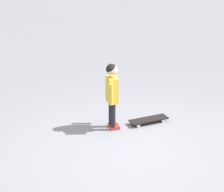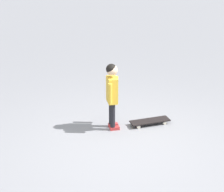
# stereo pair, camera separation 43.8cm
# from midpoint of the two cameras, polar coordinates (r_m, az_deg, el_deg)

# --- Properties ---
(ground_plane) EXTENTS (50.00, 50.00, 0.00)m
(ground_plane) POSITION_cam_midpoint_polar(r_m,az_deg,el_deg) (4.81, 4.98, -9.42)
(ground_plane) COLOR gray
(child_person) EXTENTS (0.40, 0.27, 1.06)m
(child_person) POSITION_cam_midpoint_polar(r_m,az_deg,el_deg) (5.16, 2.44, 1.06)
(child_person) COLOR black
(child_person) RESTS_ON ground
(skateboard) EXTENTS (0.61, 0.58, 0.07)m
(skateboard) POSITION_cam_midpoint_polar(r_m,az_deg,el_deg) (5.57, 8.63, -4.23)
(skateboard) COLOR black
(skateboard) RESTS_ON ground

